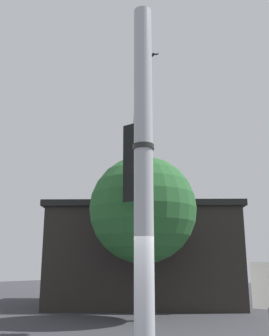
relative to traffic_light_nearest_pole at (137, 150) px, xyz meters
name	(u,v)px	position (x,y,z in m)	size (l,w,h in m)	color
signal_pole	(144,190)	(1.84, -2.26, -1.55)	(0.30, 0.30, 6.42)	#ADB2B7
mast_arm	(135,135)	(-0.76, 0.91, 0.78)	(0.16, 0.16, 8.19)	#ADB2B7
traffic_light_nearest_pole	(137,150)	(0.00, 0.00, 0.00)	(0.54, 0.49, 1.31)	black
traffic_light_mid_inner	(135,170)	(-1.30, 1.59, 0.00)	(0.54, 0.49, 1.31)	black
traffic_light_mid_outer	(133,184)	(-2.60, 3.17, 0.00)	(0.54, 0.49, 1.31)	black
street_name_sign	(142,153)	(1.63, -2.00, -0.84)	(1.01, 1.19, 0.22)	#147238
bird_flying	(153,55)	(-1.52, 2.92, 4.47)	(0.32, 0.35, 0.11)	black
storefront_building	(143,256)	(-7.65, 10.64, -2.21)	(12.65, 12.44, 5.08)	#282321
tree_by_storefront	(143,209)	(-3.92, 5.55, -0.49)	(4.35, 4.35, 6.46)	#4C3823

